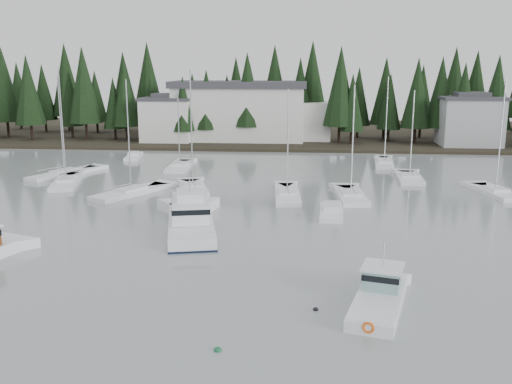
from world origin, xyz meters
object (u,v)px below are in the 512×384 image
sailboat_1 (193,189)px  runabout_1 (331,213)px  house_east_a (470,120)px  harbor_inn (250,112)px  cabin_cruiser_center (191,221)px  sailboat_5 (131,194)px  sailboat_2 (495,193)px  sailboat_6 (65,175)px  lobster_boat_teal (379,299)px  sailboat_10 (409,179)px  sailboat_9 (180,168)px  runabout_3 (133,158)px  sailboat_11 (384,164)px  house_west (167,119)px  sailboat_12 (67,183)px  sailboat_13 (351,197)px  sailboat_0 (287,196)px

sailboat_1 → runabout_1: size_ratio=2.12×
house_east_a → sailboat_1: bearing=-137.1°
harbor_inn → cabin_cruiser_center: 59.48m
house_east_a → sailboat_5: bearing=-139.3°
sailboat_2 → runabout_1: bearing=107.7°
sailboat_5 → sailboat_6: sailboat_6 is taller
harbor_inn → lobster_boat_teal: size_ratio=3.67×
sailboat_10 → lobster_boat_teal: bearing=170.8°
sailboat_9 → runabout_3: 12.03m
sailboat_11 → runabout_1: size_ratio=1.95×
lobster_boat_teal → sailboat_6: sailboat_6 is taller
sailboat_5 → sailboat_10: size_ratio=1.13×
sailboat_2 → sailboat_10: size_ratio=1.14×
cabin_cruiser_center → house_west: bearing=2.7°
sailboat_1 → sailboat_11: (24.60, 19.74, -0.01)m
house_west → sailboat_5: bearing=-82.0°
sailboat_12 → sailboat_10: bearing=-96.8°
house_west → sailboat_11: sailboat_11 is taller
sailboat_11 → sailboat_12: sailboat_12 is taller
cabin_cruiser_center → sailboat_6: sailboat_6 is taller
lobster_boat_teal → sailboat_11: (6.98, 51.26, -0.43)m
sailboat_2 → runabout_3: size_ratio=2.05×
house_east_a → sailboat_10: 34.05m
sailboat_1 → runabout_1: sailboat_1 is taller
sailboat_13 → sailboat_12: bearing=78.2°
runabout_3 → house_east_a: bearing=-82.7°
house_east_a → runabout_1: 55.17m
runabout_1 → sailboat_0: bearing=33.6°
lobster_boat_teal → sailboat_2: (16.92, 32.36, -0.43)m
house_east_a → sailboat_11: size_ratio=0.80×
sailboat_0 → runabout_3: bearing=41.5°
cabin_cruiser_center → sailboat_5: (-9.58, 13.65, -0.74)m
sailboat_1 → sailboat_13: 18.25m
harbor_inn → sailboat_11: sailboat_11 is taller
sailboat_2 → sailboat_10: bearing=35.2°
sailboat_10 → runabout_1: 21.28m
house_east_a → sailboat_9: 52.42m
harbor_inn → lobster_boat_teal: 76.09m
house_east_a → harbor_inn: size_ratio=0.36×
harbor_inn → sailboat_5: size_ratio=2.22×
sailboat_1 → sailboat_5: size_ratio=1.08×
lobster_boat_teal → sailboat_2: 36.52m
sailboat_0 → sailboat_1: size_ratio=0.86×
cabin_cruiser_center → sailboat_0: bearing=-42.7°
sailboat_5 → sailboat_13: 24.60m
sailboat_5 → sailboat_10: bearing=-41.7°
sailboat_5 → cabin_cruiser_center: bearing=-115.5°
cabin_cruiser_center → sailboat_11: (21.54, 36.13, -0.73)m
harbor_inn → cabin_cruiser_center: size_ratio=2.27×
sailboat_5 → sailboat_6: 16.00m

